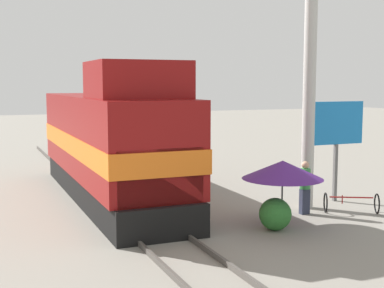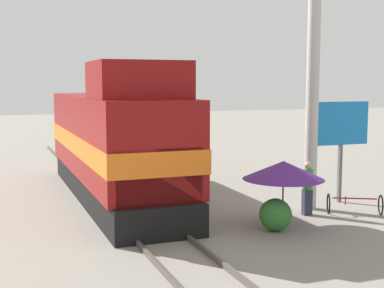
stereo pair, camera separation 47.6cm
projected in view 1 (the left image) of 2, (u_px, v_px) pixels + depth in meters
The scene contains 10 objects.
ground_plane at pixel (143, 225), 16.15m from camera, with size 120.00×120.00×0.00m, color gray.
rail_near at pixel (120, 225), 15.87m from camera, with size 0.08×41.79×0.15m, color #4C4742.
rail_far at pixel (165, 221), 16.41m from camera, with size 0.08×41.79×0.15m, color #4C4742.
locomotive at pixel (111, 145), 19.37m from camera, with size 2.93×12.24×4.93m.
utility_pole at pixel (310, 61), 17.86m from camera, with size 1.80×0.42×9.94m.
vendor_umbrella at pixel (283, 170), 15.88m from camera, with size 2.43×2.43×1.99m.
billboard_sign at pixel (337, 128), 19.19m from camera, with size 2.25×0.12×3.62m.
shrub_cluster at pixel (275, 214), 15.57m from camera, with size 0.95×0.95×0.95m, color #2D722D.
person_bystander at pixel (305, 185), 17.44m from camera, with size 0.34×0.34×1.75m.
bicycle at pixel (351, 203), 17.64m from camera, with size 1.82×1.39×0.67m.
Camera 1 is at (-4.68, -15.13, 4.28)m, focal length 50.00 mm.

